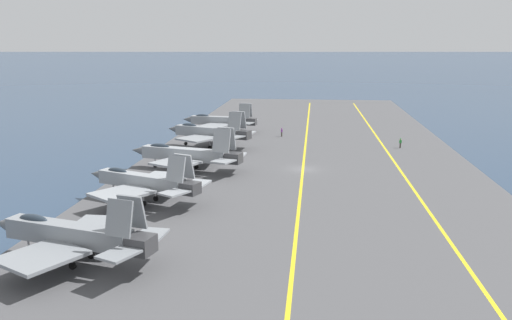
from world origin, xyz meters
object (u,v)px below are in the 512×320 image
object	(u,v)px
crew_green_vest	(400,143)
parked_jet_second	(144,182)
parked_jet_fifth	(221,121)
parked_jet_nearest	(72,235)
crew_purple_vest	(282,132)
parked_jet_third	(187,154)
parked_jet_fourth	(209,132)

from	to	relation	value
crew_green_vest	parked_jet_second	bearing A→B (deg)	137.13
parked_jet_fifth	crew_green_vest	world-z (taller)	parked_jet_fifth
parked_jet_fifth	parked_jet_second	bearing A→B (deg)	179.94
parked_jet_nearest	crew_green_vest	size ratio (longest dim) A/B	9.34
parked_jet_second	crew_green_vest	world-z (taller)	parked_jet_second
crew_purple_vest	parked_jet_fifth	bearing A→B (deg)	70.71
parked_jet_second	parked_jet_third	distance (m)	15.88
parked_jet_fourth	crew_purple_vest	world-z (taller)	parked_jet_fourth
parked_jet_fourth	crew_purple_vest	distance (m)	17.02
parked_jet_second	parked_jet_fifth	distance (m)	49.45
parked_jet_fourth	crew_purple_vest	bearing A→B (deg)	-43.19
parked_jet_nearest	parked_jet_third	xyz separation A→B (m)	(32.85, -1.68, -0.10)
crew_green_vest	crew_purple_vest	xyz separation A→B (m)	(9.18, 20.77, 0.01)
parked_jet_second	parked_jet_third	world-z (taller)	parked_jet_third
parked_jet_nearest	parked_jet_third	distance (m)	32.90
crew_purple_vest	parked_jet_fourth	bearing A→B (deg)	136.81
parked_jet_third	crew_purple_vest	size ratio (longest dim) A/B	10.06
parked_jet_third	parked_jet_second	bearing A→B (deg)	176.02
parked_jet_fourth	crew_purple_vest	xyz separation A→B (m)	(12.34, -11.59, -1.74)
parked_jet_second	parked_jet_fifth	bearing A→B (deg)	-0.06
parked_jet_third	crew_purple_vest	xyz separation A→B (m)	(29.24, -11.46, -1.38)
parked_jet_second	parked_jet_fourth	distance (m)	32.75
parked_jet_fifth	parked_jet_fourth	bearing A→B (deg)	-176.86
crew_green_vest	parked_jet_nearest	bearing A→B (deg)	147.35
crew_green_vest	crew_purple_vest	bearing A→B (deg)	66.17
parked_jet_nearest	parked_jet_third	world-z (taller)	parked_jet_third
parked_jet_second	parked_jet_fifth	world-z (taller)	parked_jet_second
parked_jet_second	parked_jet_fourth	world-z (taller)	parked_jet_fourth
crew_purple_vest	parked_jet_nearest	bearing A→B (deg)	168.05
parked_jet_fifth	crew_green_vest	size ratio (longest dim) A/B	9.22
parked_jet_fourth	parked_jet_fifth	size ratio (longest dim) A/B	1.04
parked_jet_nearest	crew_green_vest	world-z (taller)	parked_jet_nearest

